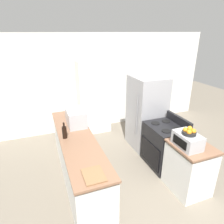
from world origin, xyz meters
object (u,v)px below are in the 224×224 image
(stove, at_px, (164,145))
(wine_bottle, at_px, (64,132))
(fruit_bowl, at_px, (189,131))
(toaster_oven, at_px, (187,140))
(microwave, at_px, (76,118))
(pantry_cabinet, at_px, (94,97))
(refrigerator, at_px, (146,113))

(stove, bearing_deg, wine_bottle, 172.87)
(fruit_bowl, bearing_deg, toaster_oven, 71.54)
(fruit_bowl, bearing_deg, microwave, 135.62)
(stove, xyz_separation_m, fruit_bowl, (-0.15, -0.77, 0.72))
(stove, relative_size, fruit_bowl, 4.81)
(pantry_cabinet, xyz_separation_m, wine_bottle, (-1.03, -1.76, 0.02))
(pantry_cabinet, distance_m, fruit_bowl, 2.88)
(toaster_oven, distance_m, fruit_bowl, 0.17)
(stove, relative_size, refrigerator, 0.61)
(stove, height_order, refrigerator, refrigerator)
(wine_bottle, distance_m, fruit_bowl, 2.06)
(stove, bearing_deg, pantry_cabinet, 114.33)
(pantry_cabinet, height_order, wine_bottle, pantry_cabinet)
(pantry_cabinet, xyz_separation_m, fruit_bowl, (0.76, -2.77, 0.19))
(pantry_cabinet, relative_size, wine_bottle, 6.62)
(microwave, bearing_deg, refrigerator, 4.43)
(stove, xyz_separation_m, wine_bottle, (-1.94, 0.24, 0.55))
(pantry_cabinet, distance_m, refrigerator, 1.51)
(fruit_bowl, bearing_deg, pantry_cabinet, 105.30)
(microwave, xyz_separation_m, wine_bottle, (-0.30, -0.45, -0.04))
(refrigerator, relative_size, microwave, 3.26)
(pantry_cabinet, xyz_separation_m, microwave, (-0.74, -1.31, 0.06))
(wine_bottle, bearing_deg, toaster_oven, -29.08)
(refrigerator, height_order, toaster_oven, refrigerator)
(refrigerator, relative_size, toaster_oven, 3.78)
(refrigerator, bearing_deg, microwave, -175.57)
(pantry_cabinet, height_order, refrigerator, pantry_cabinet)
(microwave, bearing_deg, toaster_oven, -44.01)
(microwave, bearing_deg, pantry_cabinet, 60.67)
(stove, xyz_separation_m, refrigerator, (0.03, 0.82, 0.40))
(pantry_cabinet, height_order, toaster_oven, pantry_cabinet)
(microwave, relative_size, toaster_oven, 1.16)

